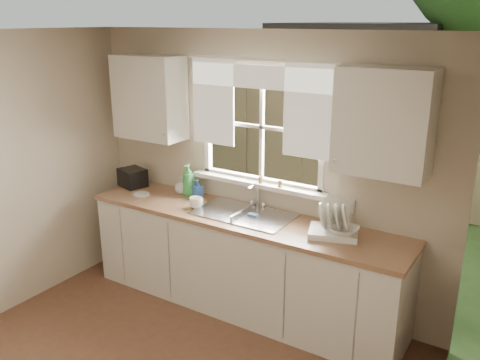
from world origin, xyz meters
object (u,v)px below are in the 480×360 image
Objects in this scene: soap_bottle_a at (189,180)px; cup at (196,203)px; dish_rack at (334,226)px; black_appliance at (133,178)px.

soap_bottle_a is 0.37m from cup.
dish_rack is at bearing -4.96° from soap_bottle_a.
soap_bottle_a reaches higher than black_appliance.
soap_bottle_a is 0.68m from black_appliance.
black_appliance is (-0.94, 0.16, 0.04)m from cup.
dish_rack reaches higher than black_appliance.
dish_rack is at bearing 28.54° from cup.
soap_bottle_a is (-1.57, 0.14, 0.08)m from dish_rack.
cup is 0.95m from black_appliance.
cup is (0.27, -0.24, -0.11)m from soap_bottle_a.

